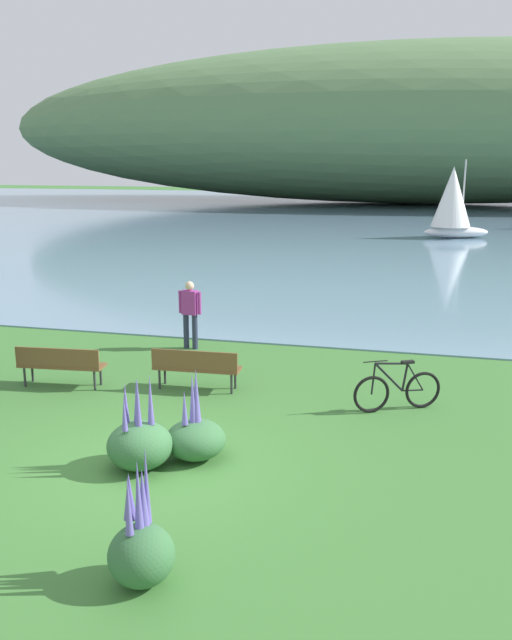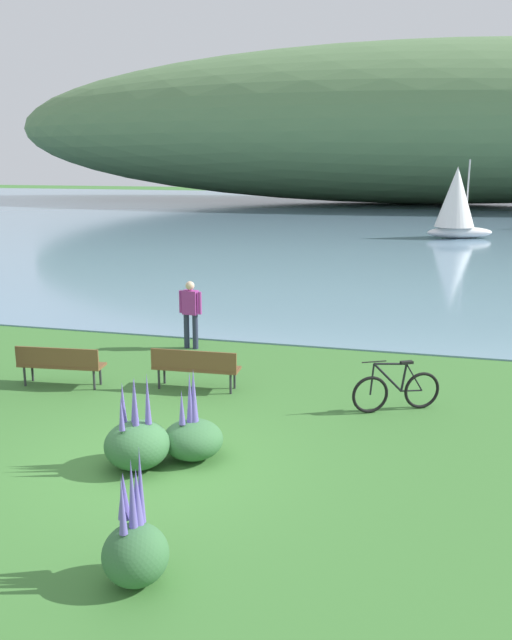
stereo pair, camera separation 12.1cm
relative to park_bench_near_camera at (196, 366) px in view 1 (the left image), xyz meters
name	(u,v)px [view 1 (the left image)]	position (x,y,z in m)	size (l,w,h in m)	color
ground_plane	(154,465)	(0.49, -3.46, -0.52)	(200.00, 200.00, 0.00)	#3D7533
bay_water	(377,217)	(0.49, 43.75, -0.50)	(180.00, 80.00, 0.04)	#6B8EA8
distant_hillside	(411,125)	(2.28, 61.62, 7.58)	(90.24, 28.00, 16.13)	#567A4C
park_bench_near_camera	(196,366)	(0.00, 0.00, 0.00)	(1.82, 0.56, 0.88)	brown
park_bench_further_along	(60,363)	(-2.80, -0.51, 0.00)	(1.84, 0.65, 0.88)	brown
bicycle_leaning_near_bench	(397,390)	(4.06, -0.15, -0.12)	(1.59, 0.88, 1.01)	black
person_at_shoreline	(190,310)	(-1.16, 2.93, 0.46)	(0.61, 0.26, 1.71)	#282D47
echium_bush_closest_to_camera	(140,443)	(0.33, -3.59, -0.12)	(1.01, 1.01, 1.51)	#386B3D
echium_bush_beside_closest	(195,437)	(1.05, -3.06, -0.16)	(0.96, 0.96, 1.48)	#386B3D
echium_bush_mid_cluster	(141,549)	(1.53, -6.28, -0.10)	(0.75, 0.75, 1.59)	#386B3D
sailboat_mid_bay	(453,201)	(5.87, 29.24, 1.67)	(4.04, 2.86, 4.57)	white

